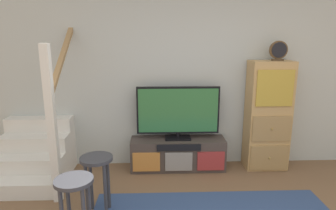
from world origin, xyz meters
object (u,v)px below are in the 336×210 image
(television, at_px, (178,111))
(desk_clock, at_px, (278,51))
(side_cabinet, at_px, (268,116))
(media_console, at_px, (178,154))
(bar_stool_near, at_px, (75,196))
(bar_stool_far, at_px, (97,172))

(television, distance_m, desk_clock, 1.58)
(side_cabinet, bearing_deg, desk_clock, -12.74)
(media_console, distance_m, bar_stool_near, 1.88)
(media_console, xyz_separation_m, side_cabinet, (1.27, 0.01, 0.55))
(bar_stool_far, bearing_deg, television, 49.87)
(media_console, height_order, bar_stool_far, bar_stool_far)
(bar_stool_far, bearing_deg, side_cabinet, 26.26)
(desk_clock, relative_size, bar_stool_far, 0.40)
(side_cabinet, relative_size, desk_clock, 5.86)
(side_cabinet, xyz_separation_m, bar_stool_near, (-2.29, -1.57, -0.27))
(side_cabinet, distance_m, bar_stool_far, 2.46)
(side_cabinet, distance_m, bar_stool_near, 2.79)
(side_cabinet, relative_size, bar_stool_far, 2.37)
(side_cabinet, xyz_separation_m, bar_stool_far, (-2.20, -1.08, -0.28))
(media_console, bearing_deg, side_cabinet, 0.46)
(desk_clock, bearing_deg, side_cabinet, 167.26)
(television, bearing_deg, bar_stool_far, -130.13)
(side_cabinet, distance_m, desk_clock, 0.91)
(side_cabinet, relative_size, bar_stool_near, 2.33)
(media_console, bearing_deg, bar_stool_far, -130.75)
(media_console, height_order, side_cabinet, side_cabinet)
(bar_stool_near, xyz_separation_m, bar_stool_far, (0.10, 0.49, -0.01))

